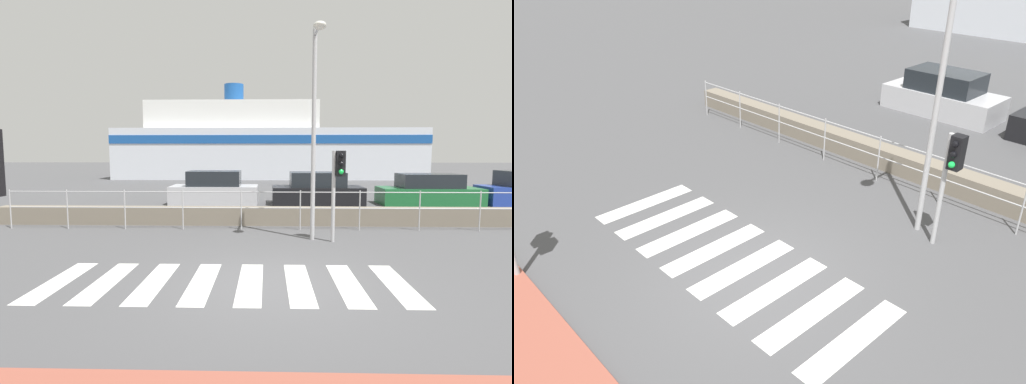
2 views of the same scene
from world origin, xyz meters
The scene contains 7 objects.
ground_plane centered at (0.00, 0.00, 0.00)m, with size 160.00×160.00×0.00m, color #4C4C4F.
crosswalk centered at (-0.87, 0.00, 0.00)m, with size 6.75×2.40×0.01m.
seawall centered at (0.00, 5.95, 0.29)m, with size 18.32×0.55×0.59m.
harbor_fence centered at (0.00, 5.07, 0.81)m, with size 16.53×0.04×1.25m.
traffic_light_far centered at (1.78, 3.46, 1.81)m, with size 0.34×0.32×2.46m.
streetlamp centered at (1.14, 3.50, 3.54)m, with size 0.32×1.20×5.66m.
parked_car_silver centered at (-2.58, 11.31, 0.65)m, with size 4.03×1.75×1.53m.
Camera 2 is at (5.69, -5.11, 5.83)m, focal length 35.00 mm.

